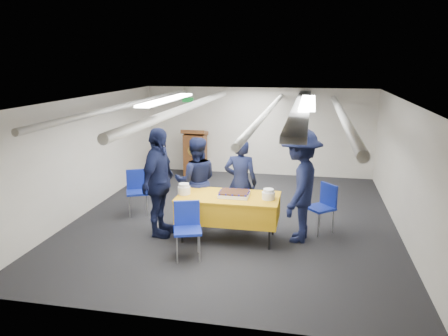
{
  "coord_description": "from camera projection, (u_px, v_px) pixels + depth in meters",
  "views": [
    {
      "loc": [
        1.37,
        -7.89,
        3.01
      ],
      "look_at": [
        -0.17,
        -0.2,
        1.05
      ],
      "focal_mm": 35.0,
      "sensor_mm": 36.0,
      "label": 1
    }
  ],
  "objects": [
    {
      "name": "sailor_a",
      "position": [
        241.0,
        183.0,
        7.91
      ],
      "size": [
        0.62,
        0.41,
        1.66
      ],
      "primitive_type": "imported",
      "rotation": [
        0.0,
        0.0,
        3.12
      ],
      "color": "black",
      "rests_on": "ground"
    },
    {
      "name": "ground",
      "position": [
        235.0,
        218.0,
        8.49
      ],
      "size": [
        7.0,
        7.0,
        0.0
      ],
      "primitive_type": "plane",
      "color": "black",
      "rests_on": "ground"
    },
    {
      "name": "chair_right",
      "position": [
        324.0,
        203.0,
        7.74
      ],
      "size": [
        0.59,
        0.59,
        0.87
      ],
      "color": "gray",
      "rests_on": "ground"
    },
    {
      "name": "sailor_b",
      "position": [
        196.0,
        181.0,
        8.05
      ],
      "size": [
        0.94,
        0.82,
        1.64
      ],
      "primitive_type": "imported",
      "rotation": [
        0.0,
        0.0,
        3.43
      ],
      "color": "black",
      "rests_on": "ground"
    },
    {
      "name": "plate_stack_right",
      "position": [
        268.0,
        194.0,
        7.16
      ],
      "size": [
        0.21,
        0.21,
        0.17
      ],
      "color": "white",
      "rests_on": "serving_table"
    },
    {
      "name": "sailor_d",
      "position": [
        299.0,
        186.0,
        7.27
      ],
      "size": [
        0.89,
        1.33,
        1.92
      ],
      "primitive_type": "imported",
      "rotation": [
        0.0,
        0.0,
        -1.72
      ],
      "color": "black",
      "rests_on": "ground"
    },
    {
      "name": "sailor_c",
      "position": [
        159.0,
        183.0,
        7.48
      ],
      "size": [
        0.54,
        1.14,
        1.9
      ],
      "primitive_type": "imported",
      "rotation": [
        0.0,
        0.0,
        1.5
      ],
      "color": "black",
      "rests_on": "ground"
    },
    {
      "name": "room_shell",
      "position": [
        244.0,
        123.0,
        8.42
      ],
      "size": [
        6.0,
        7.0,
        2.3
      ],
      "color": "silver",
      "rests_on": "ground"
    },
    {
      "name": "plate_stack_left",
      "position": [
        184.0,
        189.0,
        7.44
      ],
      "size": [
        0.21,
        0.21,
        0.18
      ],
      "color": "white",
      "rests_on": "serving_table"
    },
    {
      "name": "podium",
      "position": [
        195.0,
        152.0,
        11.55
      ],
      "size": [
        0.62,
        0.53,
        1.25
      ],
      "color": "brown",
      "rests_on": "ground"
    },
    {
      "name": "sheet_cake",
      "position": [
        234.0,
        194.0,
        7.33
      ],
      "size": [
        0.51,
        0.4,
        0.09
      ],
      "color": "white",
      "rests_on": "serving_table"
    },
    {
      "name": "chair_near",
      "position": [
        187.0,
        224.0,
        6.76
      ],
      "size": [
        0.53,
        0.53,
        0.87
      ],
      "color": "gray",
      "rests_on": "ground"
    },
    {
      "name": "serving_table",
      "position": [
        228.0,
        208.0,
        7.41
      ],
      "size": [
        1.71,
        0.88,
        0.77
      ],
      "color": "black",
      "rests_on": "ground"
    },
    {
      "name": "chair_left",
      "position": [
        137.0,
        187.0,
        8.69
      ],
      "size": [
        0.56,
        0.56,
        0.87
      ],
      "color": "gray",
      "rests_on": "ground"
    }
  ]
}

